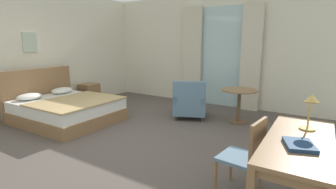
{
  "coord_description": "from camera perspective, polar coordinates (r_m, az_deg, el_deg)",
  "views": [
    {
      "loc": [
        2.76,
        -3.0,
        1.65
      ],
      "look_at": [
        0.43,
        0.62,
        0.76
      ],
      "focal_mm": 27.24,
      "sensor_mm": 36.0,
      "label": 1
    }
  ],
  "objects": [
    {
      "name": "wall_left",
      "position": [
        6.54,
        -30.23,
        8.25
      ],
      "size": [
        0.12,
        6.93,
        2.88
      ],
      "primitive_type": "cube",
      "color": "silver",
      "rests_on": "ground"
    },
    {
      "name": "ground",
      "position": [
        4.42,
        -9.23,
        -11.12
      ],
      "size": [
        6.61,
        7.33,
        0.1
      ],
      "primitive_type": "cube",
      "color": "#564C47"
    },
    {
      "name": "armchair_by_window",
      "position": [
        5.61,
        4.88,
        -1.94
      ],
      "size": [
        0.92,
        0.93,
        0.85
      ],
      "color": "slate",
      "rests_on": "ground"
    },
    {
      "name": "desk_chair",
      "position": [
        2.92,
        17.21,
        -12.5
      ],
      "size": [
        0.45,
        0.47,
        0.86
      ],
      "color": "slate",
      "rests_on": "ground"
    },
    {
      "name": "closed_book",
      "position": [
        2.51,
        27.32,
        -9.98
      ],
      "size": [
        0.32,
        0.36,
        0.04
      ],
      "primitive_type": "cube",
      "rotation": [
        0.0,
        0.0,
        0.35
      ],
      "color": "navy",
      "rests_on": "writing_desk"
    },
    {
      "name": "curtain_panel_right",
      "position": [
        6.45,
        18.05,
        7.77
      ],
      "size": [
        0.47,
        0.1,
        2.55
      ],
      "primitive_type": "cube",
      "color": "beige",
      "rests_on": "ground"
    },
    {
      "name": "framed_picture",
      "position": [
        6.56,
        -28.51,
        10.22
      ],
      "size": [
        0.03,
        0.32,
        0.44
      ],
      "color": "#B7C6B2"
    },
    {
      "name": "desk_lamp",
      "position": [
        2.86,
        29.35,
        -1.97
      ],
      "size": [
        0.17,
        0.3,
        0.42
      ],
      "color": "tan",
      "rests_on": "writing_desk"
    },
    {
      "name": "round_cafe_table",
      "position": [
        5.45,
        15.66,
        -0.73
      ],
      "size": [
        0.73,
        0.73,
        0.7
      ],
      "color": "olive",
      "rests_on": "ground"
    },
    {
      "name": "balcony_glass_door",
      "position": [
        6.79,
        11.78,
        8.17
      ],
      "size": [
        1.13,
        0.02,
        2.53
      ],
      "primitive_type": "cube",
      "color": "silver",
      "rests_on": "ground"
    },
    {
      "name": "writing_desk",
      "position": [
        2.74,
        27.16,
        -10.67
      ],
      "size": [
        0.61,
        1.51,
        0.76
      ],
      "color": "olive",
      "rests_on": "ground"
    },
    {
      "name": "curtain_panel_left",
      "position": [
        7.02,
        5.42,
        8.55
      ],
      "size": [
        0.54,
        0.1,
        2.55
      ],
      "primitive_type": "cube",
      "color": "beige",
      "rests_on": "ground"
    },
    {
      "name": "nightstand",
      "position": [
        7.22,
        -17.17,
        0.15
      ],
      "size": [
        0.41,
        0.44,
        0.55
      ],
      "color": "olive",
      "rests_on": "ground"
    },
    {
      "name": "wall_back",
      "position": [
        6.98,
        9.58,
        9.76
      ],
      "size": [
        6.21,
        0.12,
        2.88
      ],
      "primitive_type": "cube",
      "color": "silver",
      "rests_on": "ground"
    },
    {
      "name": "bed",
      "position": [
        5.8,
        -21.97,
        -2.96
      ],
      "size": [
        1.99,
        1.68,
        1.07
      ],
      "color": "olive",
      "rests_on": "ground"
    }
  ]
}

